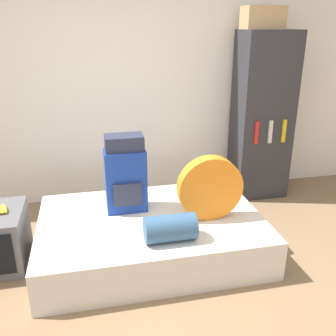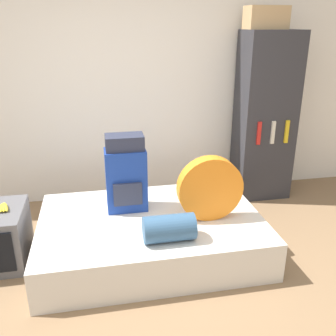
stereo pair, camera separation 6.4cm
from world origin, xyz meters
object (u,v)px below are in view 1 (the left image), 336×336
object	(u,v)px
cardboard_box	(263,18)
bookshelf	(262,117)
sleeping_roll	(170,228)
backpack	(126,175)
tent_bag	(210,188)

from	to	relation	value
cardboard_box	bookshelf	bearing A→B (deg)	-5.18
sleeping_roll	bookshelf	xyz separation A→B (m)	(1.39, 1.39, 0.48)
backpack	sleeping_roll	size ratio (longest dim) A/B	1.74
sleeping_roll	bookshelf	distance (m)	2.02
cardboard_box	tent_bag	bearing A→B (deg)	-128.70
backpack	tent_bag	world-z (taller)	backpack
backpack	bookshelf	size ratio (longest dim) A/B	0.37
tent_bag	bookshelf	size ratio (longest dim) A/B	0.30
bookshelf	sleeping_roll	bearing A→B (deg)	-134.99
backpack	cardboard_box	xyz separation A→B (m)	(1.57, 0.79, 1.31)
sleeping_roll	tent_bag	bearing A→B (deg)	35.01
backpack	sleeping_roll	distance (m)	0.70
tent_bag	bookshelf	world-z (taller)	bookshelf
backpack	cardboard_box	world-z (taller)	cardboard_box
sleeping_roll	backpack	bearing A→B (deg)	114.13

